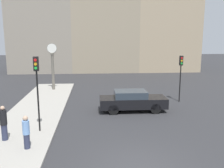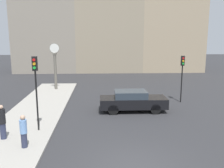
% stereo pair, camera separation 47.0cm
% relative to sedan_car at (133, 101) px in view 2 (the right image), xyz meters
% --- Properties ---
extents(ground_plane, '(120.00, 120.00, 0.00)m').
position_rel_sedan_car_xyz_m(ground_plane, '(-0.92, -7.57, -0.76)').
color(ground_plane, '#2D2D30').
extents(sidewalk_corner, '(3.76, 19.62, 0.10)m').
position_rel_sedan_car_xyz_m(sidewalk_corner, '(-6.75, 0.24, -0.71)').
color(sidewalk_corner, '#A39E93').
rests_on(sidewalk_corner, ground_plane).
extents(building_row, '(27.15, 5.00, 15.75)m').
position_rel_sedan_car_xyz_m(building_row, '(-0.46, 20.22, 6.37)').
color(building_row, gray).
rests_on(building_row, ground_plane).
extents(sedan_car, '(4.66, 1.71, 1.47)m').
position_rel_sedan_car_xyz_m(sedan_car, '(0.00, 0.00, 0.00)').
color(sedan_car, black).
rests_on(sedan_car, ground_plane).
extents(traffic_light_near, '(0.26, 0.24, 4.09)m').
position_rel_sedan_car_xyz_m(traffic_light_near, '(-5.71, -3.59, 2.26)').
color(traffic_light_near, black).
rests_on(traffic_light_near, sidewalk_corner).
extents(traffic_light_far, '(0.26, 0.24, 3.71)m').
position_rel_sedan_car_xyz_m(traffic_light_far, '(4.18, 2.24, 1.90)').
color(traffic_light_far, black).
rests_on(traffic_light_far, ground_plane).
extents(street_clock, '(0.95, 0.34, 4.45)m').
position_rel_sedan_car_xyz_m(street_clock, '(-6.61, 7.23, 1.68)').
color(street_clock, '#666056').
rests_on(street_clock, sidewalk_corner).
extents(pedestrian_blue_stripe, '(0.32, 0.32, 1.58)m').
position_rel_sedan_car_xyz_m(pedestrian_blue_stripe, '(-5.83, -5.77, 0.14)').
color(pedestrian_blue_stripe, '#2D334C').
rests_on(pedestrian_blue_stripe, sidewalk_corner).
extents(pedestrian_black_jacket, '(0.34, 0.34, 1.77)m').
position_rel_sedan_car_xyz_m(pedestrian_black_jacket, '(-7.20, -4.71, 0.24)').
color(pedestrian_black_jacket, '#2D334C').
rests_on(pedestrian_black_jacket, sidewalk_corner).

